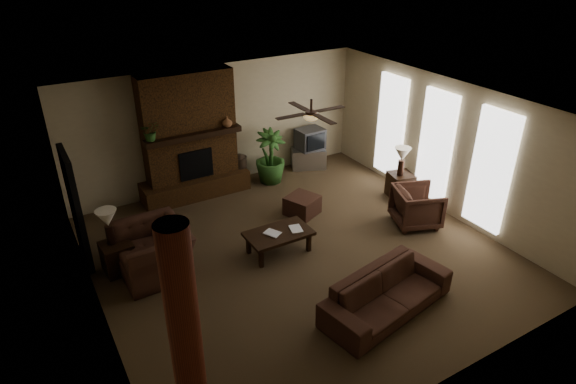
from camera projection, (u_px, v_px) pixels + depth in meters
room_shell at (300, 186)px, 8.51m from camera, size 7.00×7.00×7.00m
fireplace at (191, 147)px, 10.73m from camera, size 2.40×0.70×2.80m
windows at (436, 146)px, 10.24m from camera, size 0.08×3.65×2.35m
log_column at (185, 334)px, 5.36m from camera, size 0.36×0.36×2.80m
doorway at (76, 209)px, 8.51m from camera, size 0.10×1.00×2.10m
ceiling_fan at (311, 115)px, 8.40m from camera, size 1.35×1.35×0.37m
sofa at (388, 288)px, 7.57m from camera, size 2.33×1.05×0.88m
armchair_left at (152, 244)px, 8.40m from camera, size 0.89×1.33×1.15m
armchair_right at (417, 205)px, 9.89m from camera, size 1.05×1.09×0.88m
coffee_table at (279, 235)px, 9.02m from camera, size 1.20×0.70×0.43m
ottoman at (302, 205)px, 10.37m from camera, size 0.79×0.79×0.40m
tv_stand at (308, 158)px, 12.45m from camera, size 0.98×0.81×0.50m
tv at (310, 139)px, 12.21m from camera, size 0.67×0.56×0.52m
floor_vase at (240, 167)px, 11.51m from camera, size 0.34×0.34×0.77m
floor_plant at (270, 168)px, 11.67m from camera, size 0.76×1.30×0.72m
side_table_left at (118, 257)px, 8.57m from camera, size 0.54×0.54×0.55m
lamp_left at (107, 221)px, 8.25m from camera, size 0.45×0.45×0.65m
side_table_right at (400, 185)px, 11.04m from camera, size 0.61×0.61×0.55m
lamp_right at (402, 156)px, 10.66m from camera, size 0.44×0.44×0.65m
mantel_plant at (151, 133)px, 9.89m from camera, size 0.46×0.49×0.33m
mantel_vase at (227, 122)px, 10.63m from camera, size 0.27×0.28×0.22m
book_a at (269, 230)px, 8.80m from camera, size 0.20×0.12×0.29m
book_b at (290, 224)px, 8.99m from camera, size 0.21×0.07×0.29m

